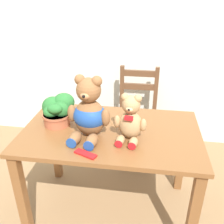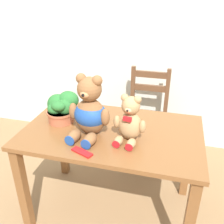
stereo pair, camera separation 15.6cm
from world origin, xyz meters
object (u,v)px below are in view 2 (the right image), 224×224
(wooden_chair_behind, at_px, (146,117))
(potted_plant, at_px, (62,107))
(teddy_bear_left, at_px, (90,112))
(chocolate_bar, at_px, (82,152))
(teddy_bear_right, at_px, (130,121))

(wooden_chair_behind, relative_size, potted_plant, 3.97)
(teddy_bear_left, xyz_separation_m, potted_plant, (-0.26, 0.13, -0.06))
(teddy_bear_left, bearing_deg, potted_plant, -19.47)
(chocolate_bar, bearing_deg, teddy_bear_right, 42.58)
(wooden_chair_behind, distance_m, chocolate_bar, 1.16)
(wooden_chair_behind, relative_size, chocolate_bar, 6.64)
(teddy_bear_left, height_order, teddy_bear_right, teddy_bear_left)
(teddy_bear_left, distance_m, teddy_bear_right, 0.26)
(potted_plant, bearing_deg, teddy_bear_left, -26.34)
(chocolate_bar, bearing_deg, teddy_bear_left, 95.97)
(teddy_bear_right, relative_size, chocolate_bar, 2.19)
(wooden_chair_behind, relative_size, teddy_bear_right, 3.03)
(potted_plant, bearing_deg, chocolate_bar, -50.88)
(chocolate_bar, bearing_deg, potted_plant, 129.12)
(teddy_bear_left, distance_m, chocolate_bar, 0.27)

